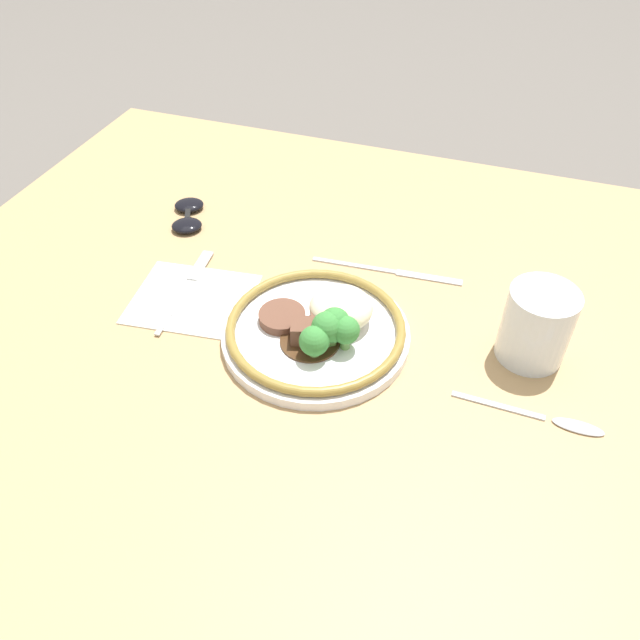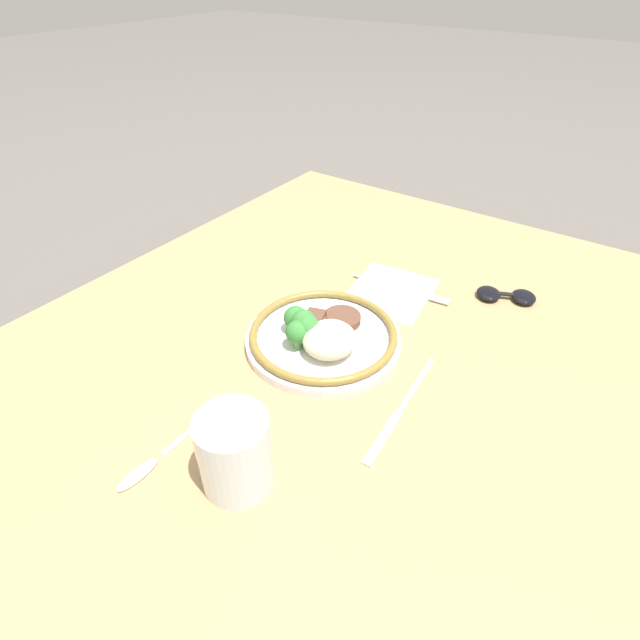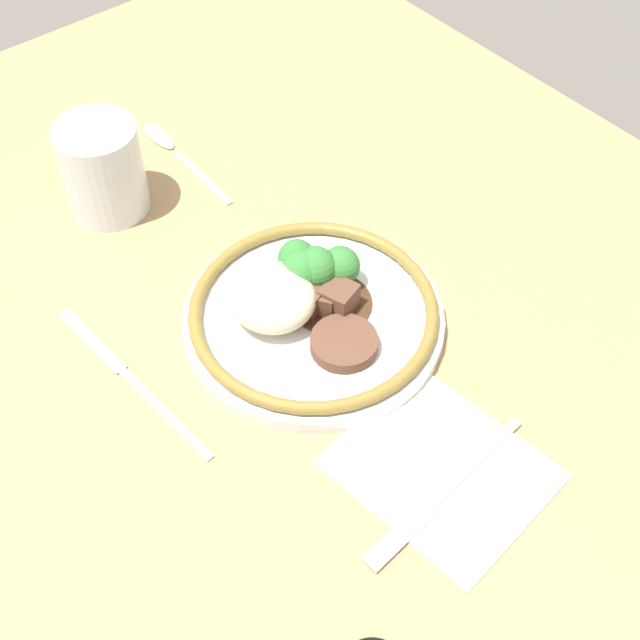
{
  "view_description": "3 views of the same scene",
  "coord_description": "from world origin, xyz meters",
  "px_view_note": "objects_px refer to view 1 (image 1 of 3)",
  "views": [
    {
      "loc": [
        0.19,
        -0.57,
        0.59
      ],
      "look_at": [
        0.01,
        -0.04,
        0.08
      ],
      "focal_mm": 35.0,
      "sensor_mm": 36.0,
      "label": 1
    },
    {
      "loc": [
        0.49,
        0.3,
        0.53
      ],
      "look_at": [
        -0.01,
        -0.05,
        0.07
      ],
      "focal_mm": 28.0,
      "sensor_mm": 36.0,
      "label": 2
    },
    {
      "loc": [
        -0.41,
        0.29,
        0.66
      ],
      "look_at": [
        -0.01,
        -0.03,
        0.06
      ],
      "focal_mm": 50.0,
      "sensor_mm": 36.0,
      "label": 3
    }
  ],
  "objects_px": {
    "juice_glass": "(536,327)",
    "spoon": "(558,421)",
    "fork": "(190,282)",
    "sunglasses": "(188,215)",
    "plate": "(319,327)",
    "knife": "(392,272)"
  },
  "relations": [
    {
      "from": "fork",
      "to": "knife",
      "type": "bearing_deg",
      "value": -71.01
    },
    {
      "from": "knife",
      "to": "juice_glass",
      "type": "bearing_deg",
      "value": -31.38
    },
    {
      "from": "fork",
      "to": "knife",
      "type": "height_order",
      "value": "fork"
    },
    {
      "from": "spoon",
      "to": "sunglasses",
      "type": "distance_m",
      "value": 0.62
    },
    {
      "from": "juice_glass",
      "to": "spoon",
      "type": "relative_size",
      "value": 0.57
    },
    {
      "from": "fork",
      "to": "spoon",
      "type": "relative_size",
      "value": 1.08
    },
    {
      "from": "juice_glass",
      "to": "fork",
      "type": "relative_size",
      "value": 0.53
    },
    {
      "from": "plate",
      "to": "spoon",
      "type": "bearing_deg",
      "value": -7.56
    },
    {
      "from": "fork",
      "to": "plate",
      "type": "bearing_deg",
      "value": -107.55
    },
    {
      "from": "plate",
      "to": "knife",
      "type": "height_order",
      "value": "plate"
    },
    {
      "from": "juice_glass",
      "to": "fork",
      "type": "bearing_deg",
      "value": -178.19
    },
    {
      "from": "fork",
      "to": "knife",
      "type": "distance_m",
      "value": 0.28
    },
    {
      "from": "juice_glass",
      "to": "sunglasses",
      "type": "distance_m",
      "value": 0.55
    },
    {
      "from": "spoon",
      "to": "fork",
      "type": "bearing_deg",
      "value": 171.89
    },
    {
      "from": "plate",
      "to": "spoon",
      "type": "height_order",
      "value": "plate"
    },
    {
      "from": "plate",
      "to": "juice_glass",
      "type": "relative_size",
      "value": 2.45
    },
    {
      "from": "knife",
      "to": "sunglasses",
      "type": "bearing_deg",
      "value": 171.41
    },
    {
      "from": "fork",
      "to": "sunglasses",
      "type": "distance_m",
      "value": 0.16
    },
    {
      "from": "juice_glass",
      "to": "spoon",
      "type": "bearing_deg",
      "value": -67.13
    },
    {
      "from": "knife",
      "to": "spoon",
      "type": "xyz_separation_m",
      "value": [
        0.24,
        -0.2,
        0.0
      ]
    },
    {
      "from": "sunglasses",
      "to": "knife",
      "type": "bearing_deg",
      "value": -28.9
    },
    {
      "from": "juice_glass",
      "to": "knife",
      "type": "distance_m",
      "value": 0.23
    }
  ]
}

